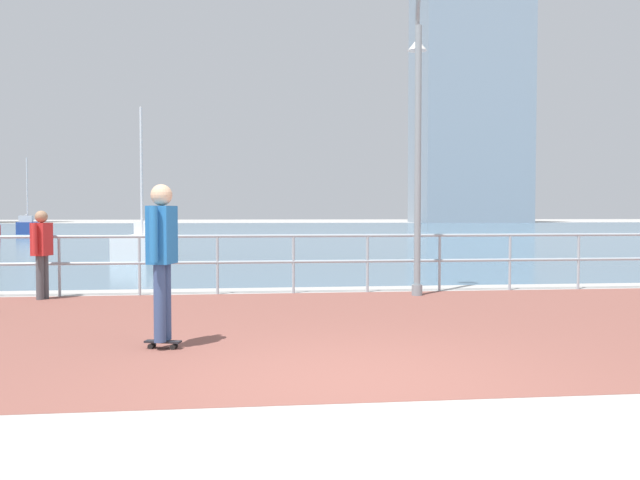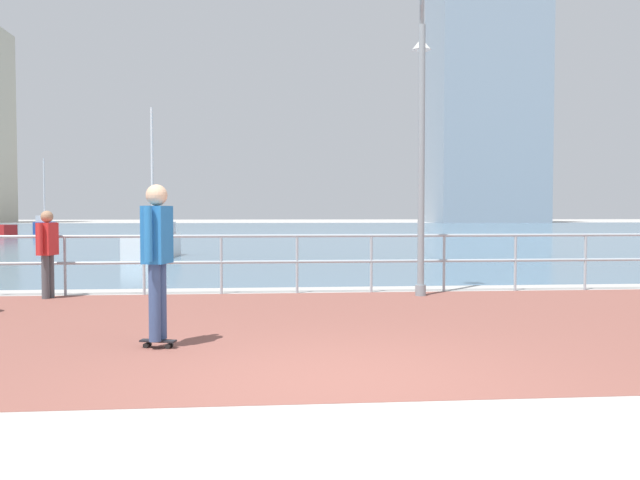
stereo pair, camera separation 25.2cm
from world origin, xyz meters
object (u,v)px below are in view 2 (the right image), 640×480
skateboarder (157,249)px  bystander (47,247)px  lamppost (421,130)px  sailboat_white (44,226)px  sailboat_gray (154,243)px

skateboarder → bystander: bearing=119.5°
lamppost → sailboat_white: sailboat_white is taller
bystander → sailboat_white: 40.78m
skateboarder → bystander: size_ratio=1.18×
sailboat_gray → bystander: bearing=-90.9°
skateboarder → bystander: skateboarder is taller
skateboarder → lamppost: bearing=47.7°
bystander → sailboat_white: size_ratio=0.28×
lamppost → bystander: (-6.63, 0.09, -2.11)m
bystander → sailboat_gray: bearing=89.1°
lamppost → bystander: lamppost is taller
skateboarder → sailboat_gray: sailboat_gray is taller
bystander → sailboat_gray: (0.16, 10.70, -0.42)m
skateboarder → sailboat_white: 45.91m
skateboarder → sailboat_gray: bearing=99.0°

